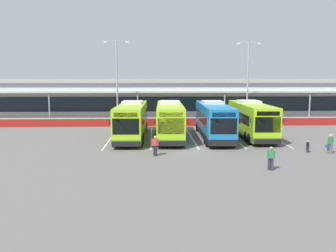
# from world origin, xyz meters

# --- Properties ---
(ground_plane) EXTENTS (200.00, 200.00, 0.00)m
(ground_plane) POSITION_xyz_m (0.00, 0.00, 0.00)
(ground_plane) COLOR #605E5B
(terminal_building) EXTENTS (70.00, 13.00, 6.00)m
(terminal_building) POSITION_xyz_m (-0.00, 26.91, 3.01)
(terminal_building) COLOR #B7B7B2
(terminal_building) RESTS_ON ground
(red_barrier_wall) EXTENTS (60.00, 0.40, 1.10)m
(red_barrier_wall) POSITION_xyz_m (0.00, 14.50, 0.56)
(red_barrier_wall) COLOR maroon
(red_barrier_wall) RESTS_ON ground
(coach_bus_leftmost) EXTENTS (3.13, 12.21, 3.78)m
(coach_bus_leftmost) POSITION_xyz_m (-6.17, 5.51, 1.79)
(coach_bus_leftmost) COLOR #9ED11E
(coach_bus_leftmost) RESTS_ON ground
(coach_bus_left_centre) EXTENTS (3.13, 12.21, 3.78)m
(coach_bus_left_centre) POSITION_xyz_m (-2.28, 5.57, 1.79)
(coach_bus_left_centre) COLOR #9ED11E
(coach_bus_left_centre) RESTS_ON ground
(coach_bus_centre) EXTENTS (3.13, 12.21, 3.78)m
(coach_bus_centre) POSITION_xyz_m (2.24, 5.35, 1.79)
(coach_bus_centre) COLOR #1972B7
(coach_bus_centre) RESTS_ON ground
(coach_bus_right_centre) EXTENTS (3.13, 12.21, 3.78)m
(coach_bus_right_centre) POSITION_xyz_m (6.35, 6.15, 1.79)
(coach_bus_right_centre) COLOR #9ED11E
(coach_bus_right_centre) RESTS_ON ground
(bay_stripe_far_west) EXTENTS (0.14, 13.00, 0.01)m
(bay_stripe_far_west) POSITION_xyz_m (-8.40, 6.00, 0.00)
(bay_stripe_far_west) COLOR silver
(bay_stripe_far_west) RESTS_ON ground
(bay_stripe_west) EXTENTS (0.14, 13.00, 0.01)m
(bay_stripe_west) POSITION_xyz_m (-4.20, 6.00, 0.00)
(bay_stripe_west) COLOR silver
(bay_stripe_west) RESTS_ON ground
(bay_stripe_mid_west) EXTENTS (0.14, 13.00, 0.01)m
(bay_stripe_mid_west) POSITION_xyz_m (0.00, 6.00, 0.00)
(bay_stripe_mid_west) COLOR silver
(bay_stripe_mid_west) RESTS_ON ground
(bay_stripe_centre) EXTENTS (0.14, 13.00, 0.01)m
(bay_stripe_centre) POSITION_xyz_m (4.20, 6.00, 0.00)
(bay_stripe_centre) COLOR silver
(bay_stripe_centre) RESTS_ON ground
(bay_stripe_mid_east) EXTENTS (0.14, 13.00, 0.01)m
(bay_stripe_mid_east) POSITION_xyz_m (8.40, 6.00, 0.00)
(bay_stripe_mid_east) COLOR silver
(bay_stripe_mid_east) RESTS_ON ground
(pedestrian_with_handbag) EXTENTS (0.65, 0.36, 1.62)m
(pedestrian_with_handbag) POSITION_xyz_m (10.53, -2.56, 0.86)
(pedestrian_with_handbag) COLOR slate
(pedestrian_with_handbag) RESTS_ON ground
(pedestrian_in_dark_coat) EXTENTS (0.54, 0.37, 1.62)m
(pedestrian_in_dark_coat) POSITION_xyz_m (-3.82, -2.79, 0.87)
(pedestrian_in_dark_coat) COLOR black
(pedestrian_in_dark_coat) RESTS_ON ground
(pedestrian_child) EXTENTS (0.32, 0.22, 1.00)m
(pedestrian_child) POSITION_xyz_m (8.90, -2.05, 0.54)
(pedestrian_child) COLOR #33333D
(pedestrian_child) RESTS_ON ground
(pedestrian_near_bin) EXTENTS (0.53, 0.30, 1.62)m
(pedestrian_near_bin) POSITION_xyz_m (3.94, -7.50, 0.87)
(pedestrian_near_bin) COLOR #33333D
(pedestrian_near_bin) RESTS_ON ground
(lamp_post_west) EXTENTS (3.24, 0.28, 11.00)m
(lamp_post_west) POSITION_xyz_m (-8.74, 16.16, 6.29)
(lamp_post_west) COLOR #9E9EA3
(lamp_post_west) RESTS_ON ground
(lamp_post_centre) EXTENTS (3.24, 0.28, 11.00)m
(lamp_post_centre) POSITION_xyz_m (8.88, 17.26, 6.29)
(lamp_post_centre) COLOR #9E9EA3
(lamp_post_centre) RESTS_ON ground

